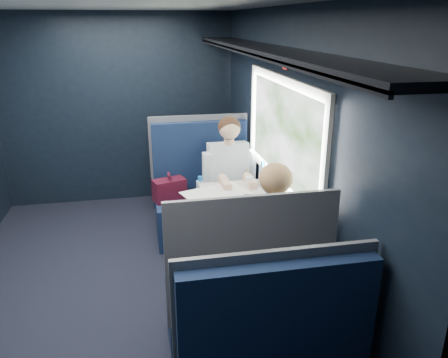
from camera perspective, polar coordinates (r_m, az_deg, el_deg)
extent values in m
cube|color=black|center=(4.00, -13.14, -13.83)|extent=(2.80, 4.20, 0.01)
cube|color=black|center=(3.70, 8.41, 3.48)|extent=(0.10, 4.20, 2.30)
cube|color=black|center=(5.59, -13.58, 8.75)|extent=(2.80, 0.10, 2.30)
cube|color=#EDE8CE|center=(3.55, 7.78, 12.66)|extent=(0.03, 1.84, 0.07)
cube|color=#EDE8CE|center=(3.75, 7.18, -0.31)|extent=(0.03, 1.84, 0.07)
cube|color=#EDE8CE|center=(2.84, 13.03, 1.66)|extent=(0.03, 0.07, 0.78)
cube|color=#EDE8CE|center=(4.46, 3.88, 8.73)|extent=(0.03, 0.07, 0.78)
cube|color=black|center=(3.48, 5.39, 16.49)|extent=(0.36, 4.10, 0.04)
cube|color=black|center=(3.44, 2.55, 16.18)|extent=(0.02, 4.10, 0.03)
cube|color=red|center=(3.54, 7.95, 14.99)|extent=(0.01, 0.10, 0.12)
cylinder|color=#54565E|center=(3.86, -0.29, -8.41)|extent=(0.08, 0.08, 0.70)
cube|color=silver|center=(3.74, 2.41, -3.15)|extent=(0.62, 1.00, 0.04)
cube|color=black|center=(4.60, -2.49, -5.27)|extent=(1.00, 0.50, 0.45)
cube|color=black|center=(4.66, -3.17, 2.97)|extent=(1.00, 0.10, 0.75)
cube|color=#54565E|center=(4.71, -3.27, 3.45)|extent=(1.04, 0.03, 0.82)
cube|color=#54565E|center=(4.43, -2.46, -1.74)|extent=(0.06, 0.40, 0.20)
cube|color=#4E1022|center=(4.48, -7.13, -1.42)|extent=(0.36, 0.26, 0.23)
cylinder|color=#4E1022|center=(4.42, -7.22, 0.52)|extent=(0.07, 0.13, 0.03)
cylinder|color=silver|center=(4.41, -3.10, -1.64)|extent=(0.08, 0.08, 0.23)
cylinder|color=#1C7ED5|center=(4.36, -3.13, 0.04)|extent=(0.05, 0.05, 0.05)
cube|color=black|center=(3.28, 1.85, -16.77)|extent=(1.00, 0.50, 0.45)
cube|color=black|center=(2.71, 3.43, -10.29)|extent=(1.00, 0.10, 0.75)
cube|color=#54565E|center=(2.65, 3.74, -10.41)|extent=(1.04, 0.03, 0.82)
cube|color=#54565E|center=(3.14, 1.71, -11.47)|extent=(0.06, 0.40, 0.20)
cube|color=black|center=(5.61, -4.21, -0.55)|extent=(1.00, 0.40, 0.45)
cube|color=black|center=(5.21, -4.03, 4.27)|extent=(1.00, 0.10, 0.66)
cube|color=#54565E|center=(5.15, -3.96, 4.32)|extent=(1.04, 0.03, 0.72)
cube|color=black|center=(2.29, 7.06, -18.18)|extent=(1.00, 0.10, 0.66)
cube|color=#54565E|center=(2.32, 6.65, -16.97)|extent=(1.04, 0.03, 0.72)
cube|color=black|center=(4.39, 0.95, -2.17)|extent=(0.36, 0.44, 0.16)
cube|color=black|center=(4.34, 1.48, -6.88)|extent=(0.32, 0.12, 0.45)
cube|color=silver|center=(4.45, 0.54, 1.57)|extent=(0.40, 0.29, 0.53)
cylinder|color=#D8A88C|center=(4.34, 0.66, 4.92)|extent=(0.10, 0.10, 0.06)
sphere|color=#D8A88C|center=(4.28, 0.72, 6.59)|extent=(0.21, 0.21, 0.21)
sphere|color=#382114|center=(4.29, 0.68, 6.83)|extent=(0.22, 0.22, 0.22)
cube|color=silver|center=(4.38, -2.17, 1.23)|extent=(0.09, 0.12, 0.34)
cube|color=silver|center=(4.46, 3.41, 1.58)|extent=(0.09, 0.12, 0.34)
cube|color=black|center=(3.28, 5.69, -10.47)|extent=(0.36, 0.44, 0.16)
cube|color=black|center=(3.60, 4.59, -13.09)|extent=(0.32, 0.12, 0.45)
cube|color=black|center=(3.03, 6.71, -7.88)|extent=(0.40, 0.29, 0.53)
cylinder|color=#D8A88C|center=(2.94, 6.70, -2.70)|extent=(0.10, 0.10, 0.06)
sphere|color=#D8A88C|center=(2.91, 6.69, -0.10)|extent=(0.21, 0.21, 0.21)
sphere|color=#B08352|center=(2.89, 6.79, 0.08)|extent=(0.22, 0.22, 0.22)
cube|color=black|center=(3.01, 2.44, -7.96)|extent=(0.09, 0.12, 0.34)
cube|color=black|center=(3.13, 10.37, -7.11)|extent=(0.09, 0.12, 0.34)
cube|color=#B08352|center=(2.92, 7.16, -6.34)|extent=(0.26, 0.07, 0.36)
cube|color=white|center=(3.70, 0.60, -2.96)|extent=(0.79, 0.94, 0.01)
cube|color=silver|center=(3.71, 4.24, -2.89)|extent=(0.28, 0.33, 0.01)
cube|color=silver|center=(3.70, 5.81, -1.21)|extent=(0.08, 0.28, 0.20)
cube|color=black|center=(3.70, 5.72, -1.22)|extent=(0.06, 0.24, 0.16)
cylinder|color=silver|center=(4.06, 5.04, 0.46)|extent=(0.07, 0.07, 0.19)
cylinder|color=#1C7ED5|center=(4.03, 5.09, 2.00)|extent=(0.04, 0.04, 0.04)
cylinder|color=white|center=(4.04, 3.28, -0.33)|extent=(0.07, 0.07, 0.09)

